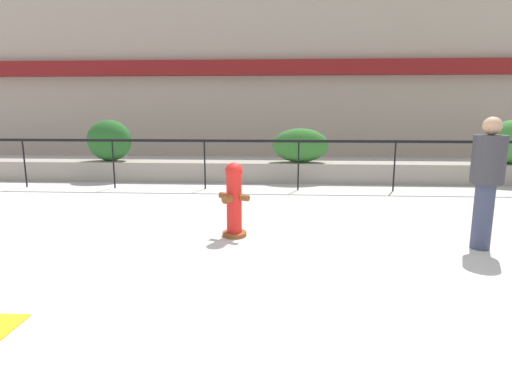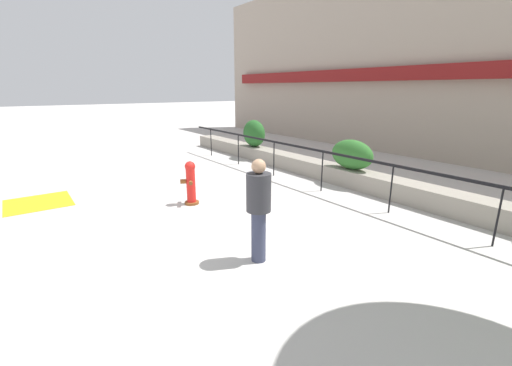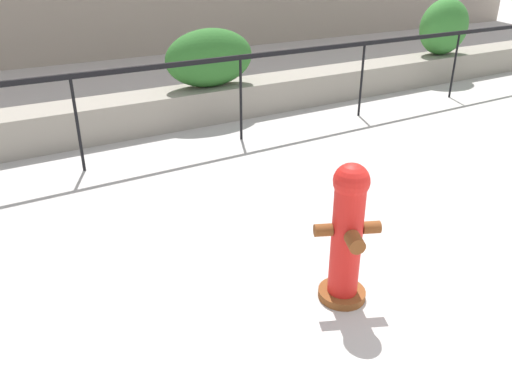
# 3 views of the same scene
# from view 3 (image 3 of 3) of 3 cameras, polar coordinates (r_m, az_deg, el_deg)

# --- Properties ---
(planter_wall_low) EXTENTS (18.00, 0.70, 0.50)m
(planter_wall_low) POSITION_cam_3_polar(r_m,az_deg,el_deg) (7.81, -5.74, 9.09)
(planter_wall_low) COLOR gray
(planter_wall_low) RESTS_ON ground
(fence_railing_segment) EXTENTS (15.00, 0.05, 1.15)m
(fence_railing_segment) POSITION_cam_3_polar(r_m,az_deg,el_deg) (6.68, -1.79, 13.30)
(fence_railing_segment) COLOR black
(fence_railing_segment) RESTS_ON ground
(hedge_bush_1) EXTENTS (1.41, 0.65, 0.86)m
(hedge_bush_1) POSITION_cam_3_polar(r_m,az_deg,el_deg) (7.70, -5.31, 14.06)
(hedge_bush_1) COLOR #2D6B28
(hedge_bush_1) RESTS_ON planter_wall_low
(hedge_bush_2) EXTENTS (1.16, 0.70, 1.07)m
(hedge_bush_2) POSITION_cam_3_polar(r_m,az_deg,el_deg) (10.92, 20.71, 16.37)
(hedge_bush_2) COLOR #387F33
(hedge_bush_2) RESTS_ON planter_wall_low
(fire_hydrant) EXTENTS (0.47, 0.48, 1.08)m
(fire_hydrant) POSITION_cam_3_polar(r_m,az_deg,el_deg) (3.58, 10.37, -5.68)
(fire_hydrant) COLOR brown
(fire_hydrant) RESTS_ON ground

